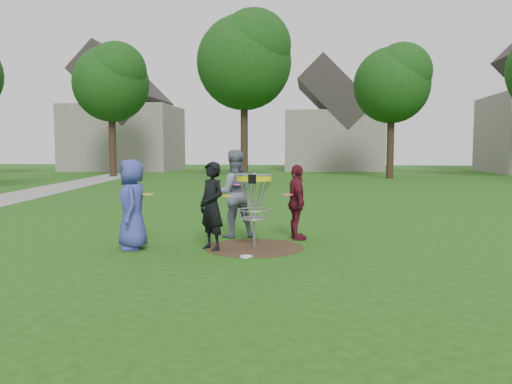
# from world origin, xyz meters

# --- Properties ---
(ground) EXTENTS (100.00, 100.00, 0.00)m
(ground) POSITION_xyz_m (0.00, 0.00, 0.00)
(ground) COLOR #19470F
(ground) RESTS_ON ground
(dirt_patch) EXTENTS (1.80, 1.80, 0.01)m
(dirt_patch) POSITION_xyz_m (0.00, 0.00, 0.00)
(dirt_patch) COLOR #47331E
(dirt_patch) RESTS_ON ground
(concrete_path) EXTENTS (7.75, 39.92, 0.02)m
(concrete_path) POSITION_xyz_m (-10.00, 8.00, 0.01)
(concrete_path) COLOR #9E9E99
(concrete_path) RESTS_ON ground
(player_blue) EXTENTS (0.75, 0.92, 1.62)m
(player_blue) POSITION_xyz_m (-2.17, -0.34, 0.81)
(player_blue) COLOR #373C98
(player_blue) RESTS_ON ground
(player_black) EXTENTS (0.68, 0.66, 1.58)m
(player_black) POSITION_xyz_m (-0.73, -0.25, 0.79)
(player_black) COLOR black
(player_black) RESTS_ON ground
(player_grey) EXTENTS (1.06, 0.94, 1.79)m
(player_grey) POSITION_xyz_m (-0.54, 1.10, 0.90)
(player_grey) COLOR slate
(player_grey) RESTS_ON ground
(player_maroon) EXTENTS (0.57, 0.94, 1.50)m
(player_maroon) POSITION_xyz_m (0.75, 0.94, 0.75)
(player_maroon) COLOR maroon
(player_maroon) RESTS_ON ground
(disc_on_grass) EXTENTS (0.22, 0.22, 0.02)m
(disc_on_grass) POSITION_xyz_m (-0.05, -0.80, 0.01)
(disc_on_grass) COLOR white
(disc_on_grass) RESTS_ON ground
(disc_golf_basket) EXTENTS (0.66, 0.67, 1.38)m
(disc_golf_basket) POSITION_xyz_m (0.00, -0.00, 1.02)
(disc_golf_basket) COLOR #9EA0A5
(disc_golf_basket) RESTS_ON ground
(held_discs) EXTENTS (2.69, 1.36, 0.20)m
(held_discs) POSITION_xyz_m (-0.55, 0.28, 0.99)
(held_discs) COLOR yellow
(held_discs) RESTS_ON ground
(tree_row) EXTENTS (51.20, 17.42, 9.90)m
(tree_row) POSITION_xyz_m (0.44, 20.67, 6.21)
(tree_row) COLOR #38281C
(tree_row) RESTS_ON ground
(house_row) EXTENTS (44.50, 10.65, 11.62)m
(house_row) POSITION_xyz_m (4.78, 33.07, 4.14)
(house_row) COLOR gray
(house_row) RESTS_ON ground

